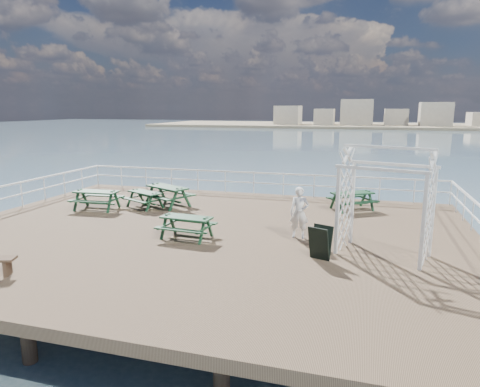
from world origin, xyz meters
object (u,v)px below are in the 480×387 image
picnic_table_c (352,197)px  trellis_arbor (385,208)px  picnic_table_d (145,196)px  picnic_table_a (97,196)px  picnic_table_b (167,192)px  picnic_table_e (186,222)px  person (299,213)px

picnic_table_c → trellis_arbor: (1.02, -5.51, 0.86)m
picnic_table_c → picnic_table_d: 8.72m
picnic_table_a → picnic_table_d: (1.77, 0.86, -0.07)m
picnic_table_b → trellis_arbor: trellis_arbor is taller
picnic_table_c → picnic_table_e: bearing=-165.1°
picnic_table_c → person: (-1.54, -4.49, 0.30)m
picnic_table_a → person: 8.85m
picnic_table_a → picnic_table_c: picnic_table_a is taller
picnic_table_a → picnic_table_c: (10.24, 2.90, -0.03)m
picnic_table_a → trellis_arbor: trellis_arbor is taller
picnic_table_b → picnic_table_c: picnic_table_b is taller
picnic_table_b → picnic_table_d: size_ratio=1.26×
picnic_table_a → picnic_table_b: bearing=24.8°
picnic_table_d → picnic_table_e: picnic_table_e is taller
picnic_table_e → trellis_arbor: bearing=4.9°
picnic_table_e → person: (3.51, 1.06, 0.32)m
picnic_table_a → picnic_table_b: 2.91m
picnic_table_e → trellis_arbor: (6.07, 0.04, 0.88)m
picnic_table_a → picnic_table_c: bearing=12.0°
trellis_arbor → picnic_table_a: bearing=-175.8°
picnic_table_a → picnic_table_e: picnic_table_a is taller
picnic_table_a → person: (8.70, -1.59, 0.27)m
picnic_table_b → picnic_table_d: (-0.79, -0.53, -0.13)m
picnic_table_e → picnic_table_c: bearing=52.2°
picnic_table_c → picnic_table_d: bearing=160.7°
person → picnic_table_c: bearing=67.4°
person → picnic_table_b: bearing=150.4°
picnic_table_d → picnic_table_e: 4.91m
trellis_arbor → person: (-2.56, 1.02, -0.56)m
picnic_table_b → trellis_arbor: bearing=1.6°
picnic_table_a → person: bearing=-14.2°
picnic_table_e → person: 3.68m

